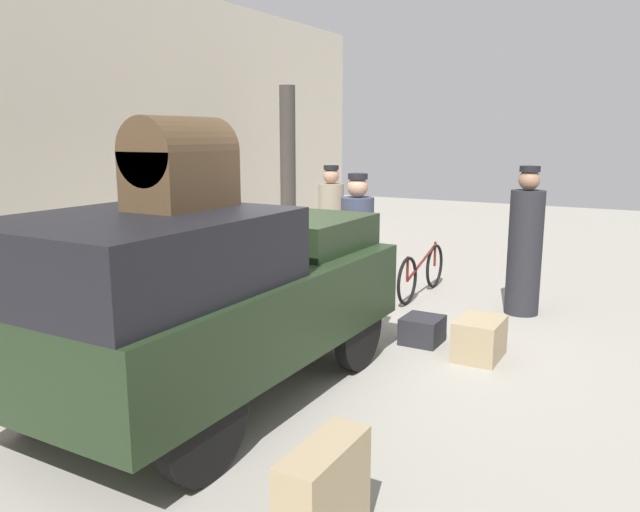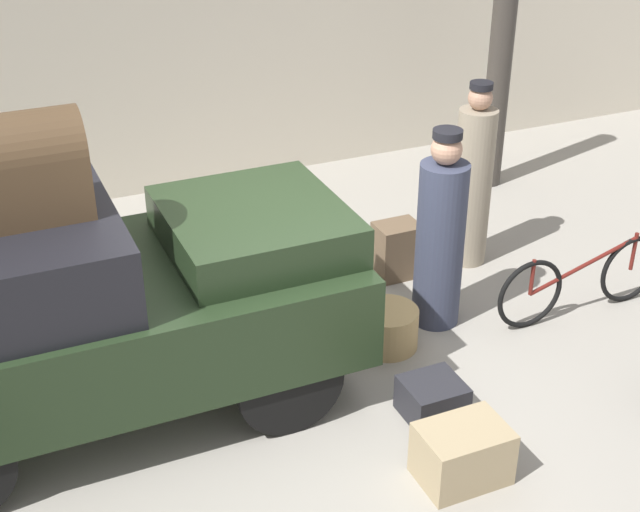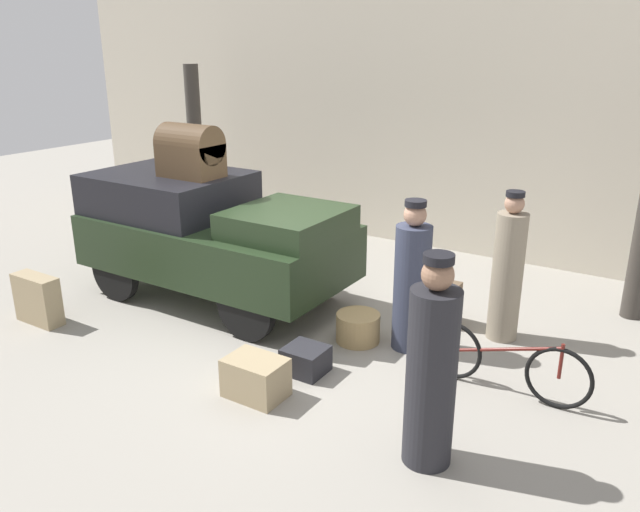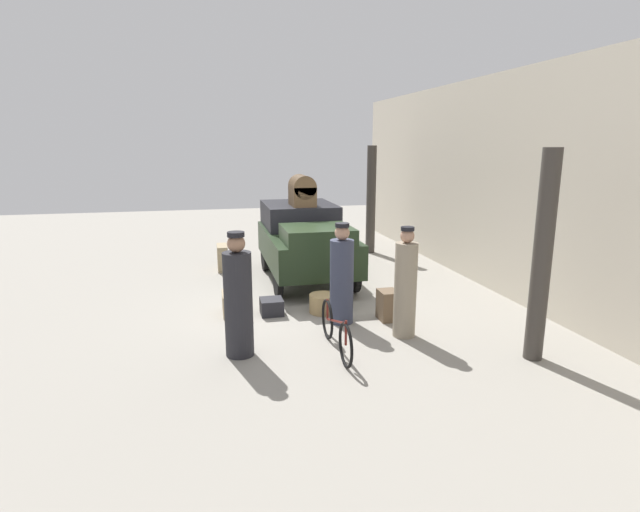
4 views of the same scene
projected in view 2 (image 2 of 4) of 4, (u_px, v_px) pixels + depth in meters
The scene contains 11 objects.
ground_plane at pixel (307, 376), 7.13m from camera, with size 30.00×30.00×0.00m, color gray.
canopy_pillar_right at pixel (501, 56), 9.77m from camera, with size 0.27×0.27×3.04m.
truck at pixel (81, 301), 6.30m from camera, with size 3.70×1.78×1.68m.
bicycle at pixel (582, 280), 7.80m from camera, with size 1.74×0.04×0.69m.
wicker_basket at pixel (387, 328), 7.43m from camera, with size 0.53×0.53×0.35m.
conductor_in_dark_uniform at pixel (440, 238), 7.48m from camera, with size 0.41×0.41×1.77m.
porter_with_bicycle at pixel (473, 182), 8.44m from camera, with size 0.36×0.36×1.81m.
trunk_umber_medium at pixel (397, 250), 8.44m from camera, with size 0.41×0.32×0.54m.
trunk_large_brown at pixel (462, 454), 6.01m from camera, with size 0.59×0.43×0.41m.
suitcase_tan_flat at pixel (432, 399), 6.63m from camera, with size 0.43×0.41×0.29m.
trunk_on_truck_roof at pixel (20, 167), 5.70m from camera, with size 0.82×0.52×0.70m.
Camera 2 is at (-2.24, -5.36, 4.25)m, focal length 50.00 mm.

